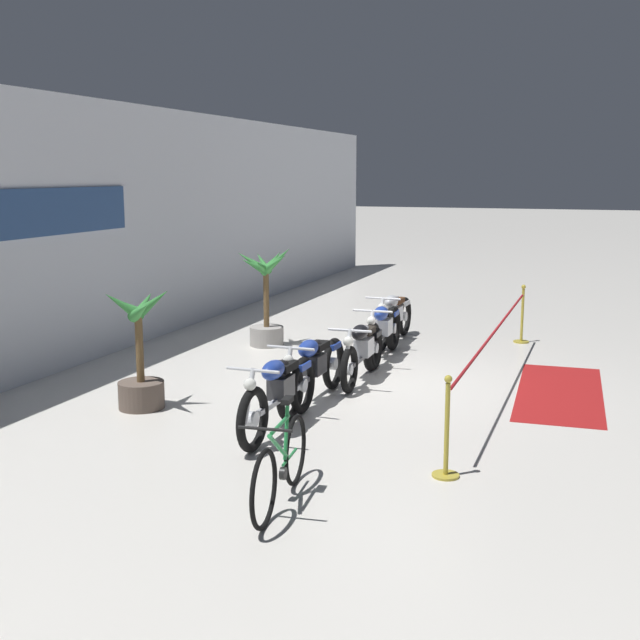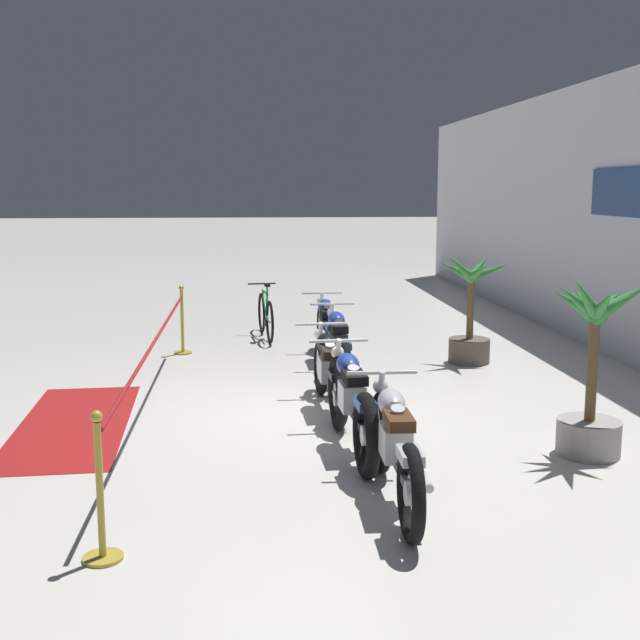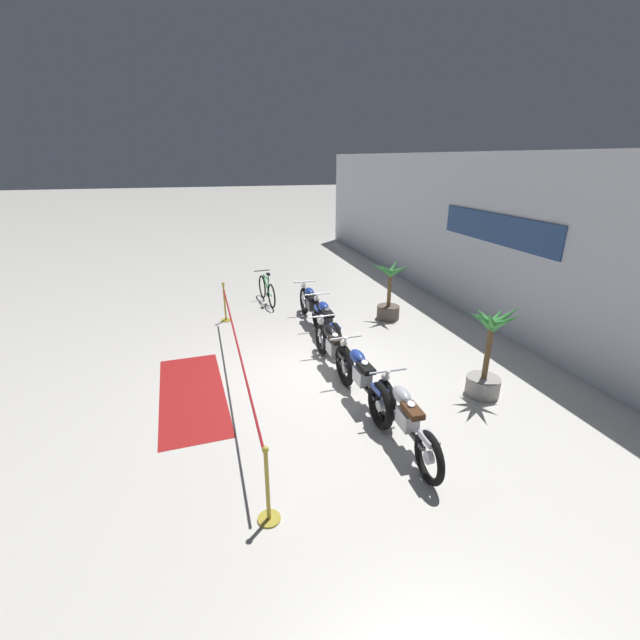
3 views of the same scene
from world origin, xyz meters
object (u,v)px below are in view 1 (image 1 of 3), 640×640
(motorcycle_blue_1, at_px, (313,369))
(bicycle, at_px, (281,465))
(motorcycle_black_2, at_px, (363,350))
(motorcycle_blue_0, at_px, (279,392))
(motorcycle_blue_3, at_px, (383,331))
(stanchion_far_left, at_px, (482,362))
(potted_palm_left_of_row, at_px, (140,363))
(stanchion_mid_left, at_px, (522,323))
(floor_banner, at_px, (560,392))
(potted_palm_right_of_row, at_px, (266,302))
(motorcycle_silver_4, at_px, (394,317))

(motorcycle_blue_1, distance_m, bicycle, 3.30)
(motorcycle_black_2, bearing_deg, motorcycle_blue_0, 174.85)
(motorcycle_blue_3, xyz_separation_m, bicycle, (-5.96, -0.69, -0.10))
(stanchion_far_left, bearing_deg, motorcycle_blue_1, 96.42)
(stanchion_far_left, bearing_deg, motorcycle_blue_3, 38.14)
(motorcycle_blue_1, distance_m, potted_palm_left_of_row, 2.25)
(motorcycle_black_2, distance_m, stanchion_mid_left, 4.05)
(motorcycle_blue_3, distance_m, bicycle, 6.00)
(motorcycle_blue_0, height_order, stanchion_far_left, stanchion_far_left)
(motorcycle_blue_3, relative_size, stanchion_mid_left, 2.19)
(motorcycle_blue_0, bearing_deg, floor_banner, -46.23)
(motorcycle_blue_3, height_order, potted_palm_right_of_row, potted_palm_right_of_row)
(motorcycle_blue_3, relative_size, bicycle, 1.35)
(motorcycle_black_2, xyz_separation_m, motorcycle_blue_3, (1.39, 0.08, 0.02))
(motorcycle_blue_3, distance_m, potted_palm_left_of_row, 4.34)
(motorcycle_silver_4, relative_size, potted_palm_left_of_row, 1.33)
(bicycle, bearing_deg, motorcycle_blue_0, 23.36)
(motorcycle_silver_4, distance_m, stanchion_far_left, 4.46)
(motorcycle_black_2, relative_size, floor_banner, 0.68)
(potted_palm_right_of_row, height_order, floor_banner, potted_palm_right_of_row)
(potted_palm_left_of_row, bearing_deg, potted_palm_right_of_row, 0.32)
(motorcycle_black_2, xyz_separation_m, potted_palm_right_of_row, (1.76, 2.32, 0.33))
(motorcycle_blue_3, height_order, stanchion_far_left, stanchion_far_left)
(bicycle, xyz_separation_m, potted_palm_right_of_row, (6.33, 2.93, 0.41))
(stanchion_far_left, bearing_deg, motorcycle_silver_4, 29.17)
(motorcycle_black_2, distance_m, stanchion_far_left, 2.24)
(floor_banner, bearing_deg, motorcycle_silver_4, 48.58)
(motorcycle_blue_1, bearing_deg, motorcycle_blue_0, -178.75)
(motorcycle_blue_0, relative_size, motorcycle_blue_1, 0.97)
(stanchion_far_left, bearing_deg, potted_palm_left_of_row, 105.89)
(potted_palm_right_of_row, relative_size, stanchion_far_left, 0.26)
(motorcycle_black_2, bearing_deg, stanchion_far_left, -120.93)
(bicycle, distance_m, stanchion_mid_left, 8.24)
(bicycle, height_order, stanchion_mid_left, stanchion_mid_left)
(potted_palm_left_of_row, relative_size, floor_banner, 0.52)
(bicycle, relative_size, potted_palm_right_of_row, 0.95)
(motorcycle_black_2, xyz_separation_m, potted_palm_left_of_row, (-2.34, 2.29, 0.15))
(stanchion_mid_left, bearing_deg, motorcycle_blue_3, 137.66)
(bicycle, xyz_separation_m, floor_banner, (4.87, -2.18, -0.37))
(motorcycle_silver_4, distance_m, floor_banner, 3.94)
(potted_palm_right_of_row, bearing_deg, motorcycle_silver_4, -64.51)
(motorcycle_blue_0, relative_size, floor_banner, 0.71)
(floor_banner, bearing_deg, potted_palm_right_of_row, 71.31)
(motorcycle_blue_1, height_order, stanchion_mid_left, stanchion_mid_left)
(stanchion_far_left, bearing_deg, stanchion_mid_left, -0.00)
(motorcycle_blue_3, height_order, potted_palm_left_of_row, potted_palm_left_of_row)
(potted_palm_right_of_row, bearing_deg, motorcycle_blue_0, -154.49)
(motorcycle_silver_4, height_order, bicycle, bicycle)
(motorcycle_black_2, distance_m, floor_banner, 2.84)
(motorcycle_blue_3, xyz_separation_m, potted_palm_left_of_row, (-3.73, 2.22, 0.13))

